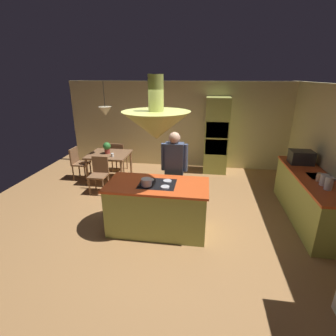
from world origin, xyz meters
TOP-DOWN VIEW (x-y plane):
  - ground at (0.00, 0.00)m, footprint 8.16×8.16m
  - wall_back at (0.00, 3.45)m, footprint 6.80×0.10m
  - kitchen_island at (0.00, -0.20)m, footprint 1.79×0.91m
  - counter_run_right at (2.84, 0.60)m, footprint 0.73×2.48m
  - oven_tower at (1.10, 3.04)m, footprint 0.66×0.62m
  - dining_table at (-1.70, 1.90)m, footprint 1.04×0.95m
  - person_at_island at (0.21, 0.52)m, footprint 0.53×0.23m
  - range_hood at (0.00, -0.20)m, footprint 1.10×1.10m
  - pendant_light_over_table at (-1.70, 1.90)m, footprint 0.32×0.32m
  - chair_facing_island at (-1.70, 1.21)m, footprint 0.40×0.40m
  - chair_by_back_wall at (-1.70, 2.59)m, footprint 0.40×0.40m
  - chair_at_corner at (-2.60, 1.90)m, footprint 0.40×0.40m
  - potted_plant_on_table at (-1.75, 1.92)m, footprint 0.20×0.20m
  - cup_on_table at (-1.51, 1.66)m, footprint 0.07×0.07m
  - canister_flour at (2.84, -0.01)m, footprint 0.12×0.12m
  - canister_sugar at (2.84, 0.17)m, footprint 0.13×0.13m
  - canister_tea at (2.84, 0.35)m, footprint 0.10×0.10m
  - microwave_on_counter at (2.84, 1.33)m, footprint 0.46×0.36m
  - cooking_pot_on_cooktop at (-0.16, -0.33)m, footprint 0.18×0.18m

SIDE VIEW (x-z plane):
  - ground at x=0.00m, z-range 0.00..0.00m
  - kitchen_island at x=0.00m, z-range -0.01..0.93m
  - counter_run_right at x=2.84m, z-range 0.01..0.93m
  - chair_facing_island at x=-1.70m, z-range 0.07..0.94m
  - chair_by_back_wall at x=-1.70m, z-range 0.07..0.94m
  - chair_at_corner at x=-2.60m, z-range 0.07..0.94m
  - dining_table at x=-1.70m, z-range 0.28..1.04m
  - cup_on_table at x=-1.51m, z-range 0.76..0.85m
  - potted_plant_on_table at x=-1.75m, z-range 0.78..1.08m
  - person_at_island at x=0.21m, z-range 0.13..1.81m
  - canister_tea at x=2.84m, z-range 0.92..1.07m
  - cooking_pot_on_cooktop at x=-0.16m, z-range 0.94..1.06m
  - canister_sugar at x=2.84m, z-range 0.92..1.11m
  - canister_flour at x=2.84m, z-range 0.92..1.14m
  - microwave_on_counter at x=2.84m, z-range 0.92..1.20m
  - oven_tower at x=1.10m, z-range 0.00..2.14m
  - wall_back at x=0.00m, z-range 0.00..2.55m
  - pendant_light_over_table at x=-1.70m, z-range 1.45..2.27m
  - range_hood at x=0.00m, z-range 1.47..2.47m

